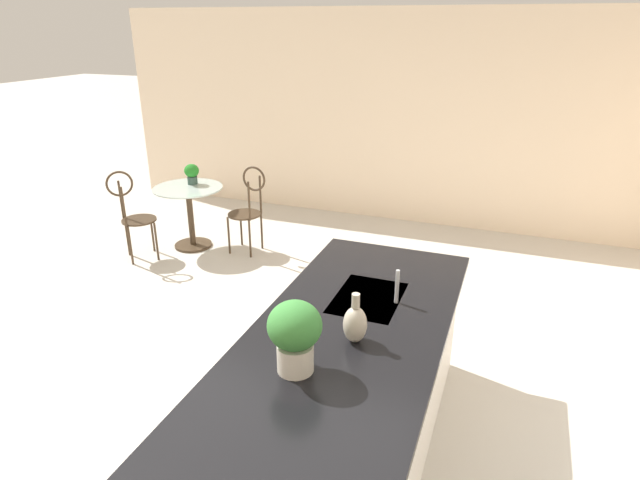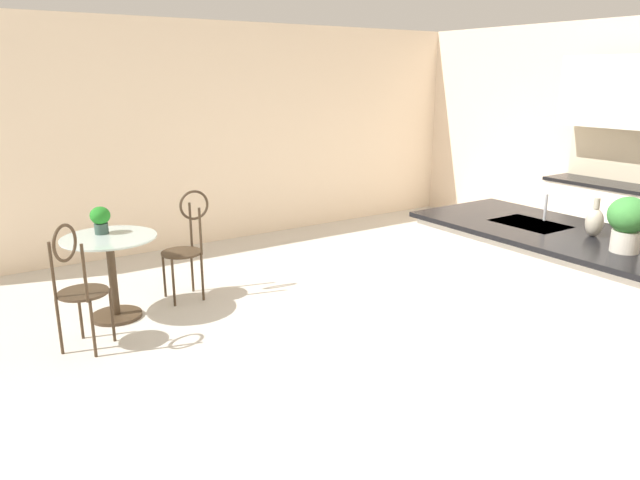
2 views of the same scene
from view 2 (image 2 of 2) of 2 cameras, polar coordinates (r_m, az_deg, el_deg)
ground_plane at (r=4.56m, az=14.61°, el=-11.87°), size 40.00×40.00×0.00m
wall_left_window at (r=7.58m, az=-9.55°, el=10.07°), size 0.12×7.80×2.70m
kitchen_island at (r=4.86m, az=24.40°, el=-5.08°), size 2.80×1.06×0.92m
bistro_table at (r=5.40m, az=-19.55°, el=-2.71°), size 0.80×0.80×0.74m
chair_near_window at (r=5.66m, az=-12.82°, el=-0.02°), size 0.39×0.49×1.04m
chair_by_island at (r=4.80m, az=-22.52°, el=-3.73°), size 0.54×0.54×1.04m
sink_faucet at (r=5.14m, az=21.06°, el=2.97°), size 0.02×0.02×0.22m
potted_plant_on_table at (r=5.42m, az=-20.56°, el=1.98°), size 0.17×0.17×0.24m
potted_plant_counter_near at (r=4.42m, az=27.74°, el=1.67°), size 0.27×0.27×0.38m
vase_on_counter at (r=4.78m, az=25.11°, el=1.63°), size 0.13×0.13×0.29m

